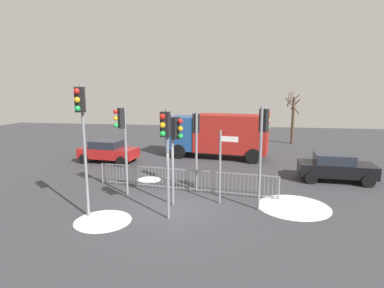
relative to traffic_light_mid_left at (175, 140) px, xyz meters
The scene contains 16 objects.
ground_plane 2.84m from the traffic_light_mid_left, 90.38° to the right, with size 60.00×60.00×0.00m, color #38383D.
traffic_light_mid_left is the anchor object (origin of this frame).
traffic_light_rear_left 1.52m from the traffic_light_mid_left, 91.13° to the right, with size 0.35×0.57×4.15m.
traffic_light_rear_right 2.80m from the traffic_light_mid_left, 160.71° to the left, with size 0.48×0.46×4.12m.
traffic_light_foreground_left 3.66m from the traffic_light_mid_left, 150.00° to the right, with size 0.34×0.57×5.01m.
traffic_light_foreground_right 3.51m from the traffic_light_mid_left, ahead, with size 0.44×0.49×4.18m.
traffic_light_mid_right 2.22m from the traffic_light_mid_left, 76.04° to the left, with size 0.37×0.55×3.81m.
direction_sign_post 2.19m from the traffic_light_mid_left, 16.28° to the left, with size 0.78×0.20×3.16m.
pedestrian_guard_railing 2.98m from the traffic_light_mid_left, 91.15° to the left, with size 8.86×1.19×1.07m.
car_black_mid 9.29m from the traffic_light_mid_left, 32.45° to the left, with size 3.90×2.13×1.47m.
car_red_far 9.66m from the traffic_light_mid_left, 130.76° to the left, with size 3.96×2.26×1.47m.
delivery_truck 9.88m from the traffic_light_mid_left, 83.86° to the left, with size 7.32×3.59×3.10m.
bare_tree_left 18.14m from the traffic_light_mid_left, 66.73° to the left, with size 1.40×1.43×4.66m.
snow_patch_kerb 5.00m from the traffic_light_mid_left, 122.39° to the left, with size 1.25×1.25×0.01m, color white.
snow_patch_island 4.16m from the traffic_light_mid_left, 139.52° to the right, with size 2.10×2.10×0.01m, color white.
snow_patch_verge 5.65m from the traffic_light_mid_left, ahead, with size 2.99×2.99×0.01m, color white.
Camera 1 is at (2.64, -11.82, 4.80)m, focal length 29.19 mm.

